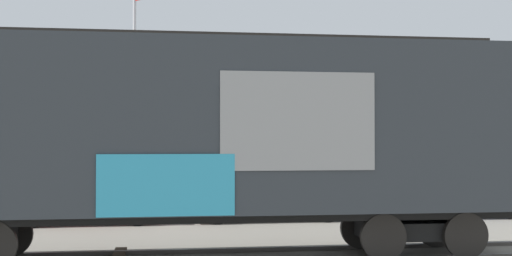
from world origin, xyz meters
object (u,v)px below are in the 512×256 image
freight_car (194,131)px  parked_car_silver (267,192)px  parked_car_red (87,194)px  parked_car_blue (456,189)px  flagpole (141,48)px

freight_car → parked_car_silver: 6.89m
parked_car_red → parked_car_blue: 11.12m
parked_car_red → flagpole: bearing=75.4°
parked_car_silver → freight_car: bearing=-110.2°
freight_car → parked_car_red: (-2.89, 6.10, -1.71)m
parked_car_silver → parked_car_blue: bearing=1.4°
flagpole → freight_car: bearing=-81.5°
parked_car_blue → parked_car_red: bearing=-178.4°
parked_car_red → parked_car_silver: 5.19m
flagpole → parked_car_red: bearing=-104.6°
parked_car_blue → flagpole: bearing=155.5°
parked_car_silver → parked_car_blue: parked_car_silver is taller
flagpole → parked_car_silver: (3.94, -4.64, -4.84)m
freight_car → parked_car_red: bearing=115.3°
freight_car → parked_car_red: size_ratio=3.13×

